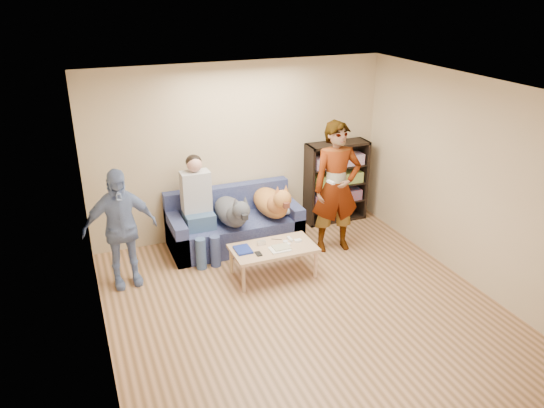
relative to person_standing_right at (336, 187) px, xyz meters
name	(u,v)px	position (x,y,z in m)	size (l,w,h in m)	color
ground	(310,316)	(-1.06, -1.42, -0.95)	(5.00, 5.00, 0.00)	brown
ceiling	(317,93)	(-1.06, -1.42, 1.65)	(5.00, 5.00, 0.00)	white
wall_back	(240,151)	(-1.06, 1.08, 0.35)	(4.50, 4.50, 0.00)	tan
wall_front	(475,355)	(-1.06, -3.92, 0.35)	(4.50, 4.50, 0.00)	tan
wall_left	(96,251)	(-3.31, -1.42, 0.35)	(5.00, 5.00, 0.00)	tan
wall_right	(479,187)	(1.19, -1.42, 0.35)	(5.00, 5.00, 0.00)	tan
blanket	(283,208)	(-0.58, 0.54, -0.45)	(0.42, 0.36, 0.15)	silver
person_standing_right	(336,187)	(0.00, 0.00, 0.00)	(0.69, 0.45, 1.89)	gray
person_standing_left	(120,229)	(-2.96, 0.11, -0.16)	(0.92, 0.38, 1.56)	#7B98C4
held_controller	(331,182)	(-0.20, -0.20, 0.18)	(0.04, 0.13, 0.03)	silver
notebook_blue	(243,250)	(-1.51, -0.35, -0.51)	(0.20, 0.26, 0.03)	navy
papers	(280,249)	(-1.06, -0.50, -0.52)	(0.26, 0.20, 0.01)	white
magazine	(281,247)	(-1.03, -0.48, -0.51)	(0.22, 0.17, 0.01)	#AFAB8C
camera_silver	(261,243)	(-1.23, -0.28, -0.50)	(0.11, 0.06, 0.05)	silver
controller_a	(290,239)	(-0.83, -0.30, -0.51)	(0.04, 0.13, 0.03)	white
controller_b	(298,241)	(-0.75, -0.38, -0.51)	(0.09, 0.06, 0.03)	white
headphone_cup_a	(288,244)	(-0.91, -0.42, -0.52)	(0.07, 0.07, 0.02)	white
headphone_cup_b	(286,242)	(-0.91, -0.34, -0.52)	(0.07, 0.07, 0.02)	white
pen_orange	(276,252)	(-1.13, -0.56, -0.52)	(0.01, 0.01, 0.14)	#C6771B
pen_black	(277,239)	(-0.99, -0.22, -0.52)	(0.01, 0.01, 0.14)	black
wallet	(258,254)	(-1.36, -0.52, -0.52)	(0.07, 0.12, 0.01)	black
sofa	(234,226)	(-1.31, 0.67, -0.67)	(1.90, 0.85, 0.82)	#515B93
person_seated	(198,204)	(-1.85, 0.54, -0.17)	(0.40, 0.73, 1.47)	#3A5681
dog_gray	(232,212)	(-1.40, 0.42, -0.32)	(0.40, 1.24, 0.58)	#53535E
dog_tan	(273,203)	(-0.76, 0.50, -0.30)	(0.42, 1.17, 0.61)	#C5873C
coffee_table	(273,250)	(-1.11, -0.40, -0.57)	(1.10, 0.60, 0.42)	tan
bookshelf	(336,180)	(0.49, 0.91, -0.27)	(1.00, 0.34, 1.30)	black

